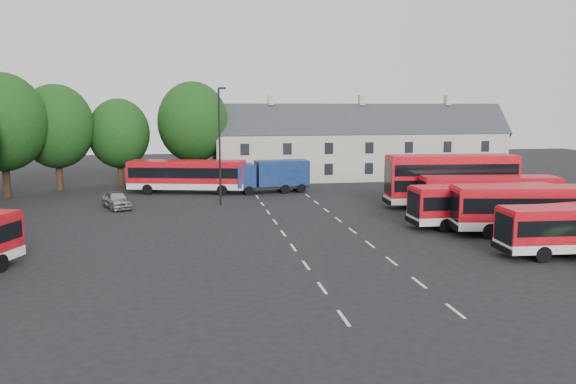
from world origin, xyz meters
The scene contains 13 objects.
ground centered at (0.00, 0.00, 0.00)m, with size 140.00×140.00×0.00m, color black.
lane_markings centered at (2.50, 2.00, 0.01)m, with size 5.15×33.80×0.01m.
treeline centered at (-20.74, 19.36, 6.68)m, with size 29.92×32.59×12.01m.
terrace_houses centered at (14.00, 30.00, 3.86)m, with size 35.70×7.13×10.06m.
bus_row_c centered at (17.32, -1.39, 2.03)m, with size 12.25×4.69×3.38m.
bus_row_d centered at (14.78, 1.54, 1.86)m, with size 10.96×2.56×3.10m.
bus_row_e centered at (17.68, 6.08, 1.88)m, with size 11.31×4.08×3.13m.
bus_dd_south centered at (15.96, 9.43, 2.62)m, with size 11.39×3.44×4.60m.
bus_dd_north centered at (18.20, 11.92, 2.42)m, with size 10.55×3.54×4.24m.
bus_north centered at (-6.70, 21.56, 2.00)m, with size 12.05×5.28×3.32m.
box_truck centered at (1.89, 20.53, 1.84)m, with size 7.70×3.22×3.27m.
silver_car centered at (-12.73, 13.96, 0.74)m, with size 1.76×4.37×1.49m, color #AEB1B6.
lamppost centered at (-3.72, 14.06, 5.55)m, with size 0.72×0.36×10.40m.
Camera 1 is at (-6.03, -35.70, 8.81)m, focal length 35.00 mm.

